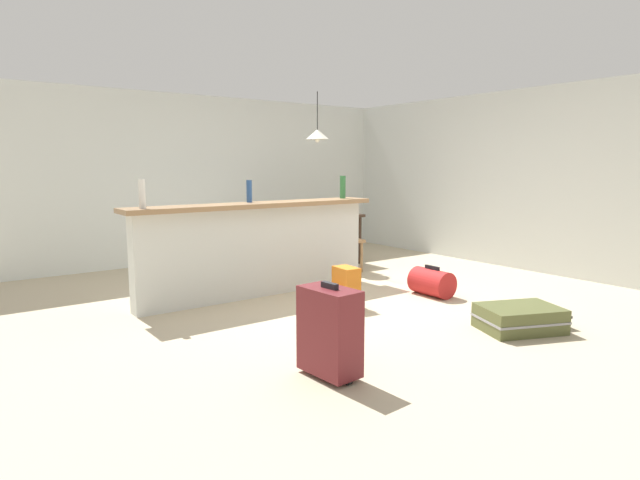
% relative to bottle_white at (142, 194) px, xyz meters
% --- Properties ---
extents(ground_plane, '(13.00, 13.00, 0.05)m').
position_rel_bottle_white_xyz_m(ground_plane, '(2.01, -0.45, -1.21)').
color(ground_plane, '#BCAD8E').
extents(wall_back, '(6.60, 0.10, 2.50)m').
position_rel_bottle_white_xyz_m(wall_back, '(2.01, 2.60, 0.06)').
color(wall_back, silver).
rests_on(wall_back, ground_plane).
extents(wall_right, '(0.10, 6.00, 2.50)m').
position_rel_bottle_white_xyz_m(wall_right, '(5.06, -0.15, 0.06)').
color(wall_right, silver).
rests_on(wall_right, ground_plane).
extents(partition_half_wall, '(2.80, 0.20, 1.00)m').
position_rel_bottle_white_xyz_m(partition_half_wall, '(1.28, 0.04, -0.69)').
color(partition_half_wall, silver).
rests_on(partition_half_wall, ground_plane).
extents(bar_countertop, '(2.96, 0.40, 0.05)m').
position_rel_bottle_white_xyz_m(bar_countertop, '(1.28, 0.04, -0.17)').
color(bar_countertop, '#93704C').
rests_on(bar_countertop, partition_half_wall).
extents(bottle_white, '(0.06, 0.06, 0.28)m').
position_rel_bottle_white_xyz_m(bottle_white, '(0.00, 0.00, 0.00)').
color(bottle_white, silver).
rests_on(bottle_white, bar_countertop).
extents(bottle_blue, '(0.06, 0.06, 0.25)m').
position_rel_bottle_white_xyz_m(bottle_blue, '(1.23, 0.13, -0.02)').
color(bottle_blue, '#284C89').
rests_on(bottle_blue, bar_countertop).
extents(bottle_green, '(0.07, 0.07, 0.28)m').
position_rel_bottle_white_xyz_m(bottle_green, '(2.53, 0.08, -0.00)').
color(bottle_green, '#2D6B38').
rests_on(bottle_green, bar_countertop).
extents(dining_table, '(1.10, 0.80, 0.74)m').
position_rel_bottle_white_xyz_m(dining_table, '(2.98, 1.18, -0.54)').
color(dining_table, '#332319').
rests_on(dining_table, ground_plane).
extents(dining_chair_near_partition, '(0.45, 0.45, 0.93)m').
position_rel_bottle_white_xyz_m(dining_chair_near_partition, '(2.95, 0.60, -0.67)').
color(dining_chair_near_partition, '#9E754C').
rests_on(dining_chair_near_partition, ground_plane).
extents(dining_chair_far_side, '(0.46, 0.46, 0.93)m').
position_rel_bottle_white_xyz_m(dining_chair_far_side, '(3.03, 1.69, -0.67)').
color(dining_chair_far_side, '#9E754C').
rests_on(dining_chair_far_side, ground_plane).
extents(pendant_lamp, '(0.34, 0.34, 0.72)m').
position_rel_bottle_white_xyz_m(pendant_lamp, '(2.95, 1.19, 0.71)').
color(pendant_lamp, black).
extents(suitcase_flat_olive, '(0.89, 0.72, 0.22)m').
position_rel_bottle_white_xyz_m(suitcase_flat_olive, '(2.51, -2.47, -1.08)').
color(suitcase_flat_olive, '#51562D').
rests_on(suitcase_flat_olive, ground_plane).
extents(backpack_orange, '(0.27, 0.29, 0.42)m').
position_rel_bottle_white_xyz_m(backpack_orange, '(1.76, -0.93, -0.99)').
color(backpack_orange, orange).
rests_on(backpack_orange, ground_plane).
extents(suitcase_upright_maroon, '(0.27, 0.46, 0.67)m').
position_rel_bottle_white_xyz_m(suitcase_upright_maroon, '(0.51, -2.29, -0.86)').
color(suitcase_upright_maroon, maroon).
rests_on(suitcase_upright_maroon, ground_plane).
extents(duffel_bag_red, '(0.32, 0.49, 0.34)m').
position_rel_bottle_white_xyz_m(duffel_bag_red, '(2.85, -1.13, -1.04)').
color(duffel_bag_red, red).
rests_on(duffel_bag_red, ground_plane).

